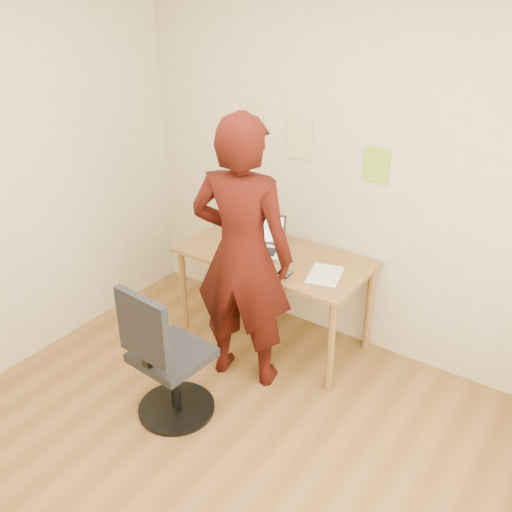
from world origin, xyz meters
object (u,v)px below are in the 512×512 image
Objects in this scene: office_chair at (165,364)px; laptop at (261,243)px; person at (242,256)px; desk at (274,265)px; phone at (286,274)px.

laptop is at bearing 97.20° from office_chair.
person is (0.14, 0.64, 0.53)m from office_chair.
laptop is (-0.14, 0.02, 0.14)m from desk.
laptop is at bearing 141.94° from phone.
person is (0.19, -0.50, 0.16)m from laptop.
person reaches higher than office_chair.
phone is at bearing 75.13° from office_chair.
laptop reaches higher than desk.
phone is 0.12× the size of office_chair.
person is (-0.18, -0.26, 0.20)m from phone.
desk is at bearing 90.08° from office_chair.
person is (0.05, -0.47, 0.29)m from desk.
laptop is 0.44m from phone.
office_chair reaches higher than desk.
office_chair is (-0.32, -0.90, -0.33)m from phone.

